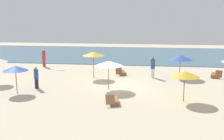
{
  "coord_description": "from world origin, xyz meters",
  "views": [
    {
      "loc": [
        1.97,
        -21.04,
        5.74
      ],
      "look_at": [
        -0.72,
        1.15,
        1.1
      ],
      "focal_mm": 44.78,
      "sensor_mm": 36.0,
      "label": 1
    }
  ],
  "objects": [
    {
      "name": "umbrella_0",
      "position": [
        -0.75,
        -0.68,
        1.98
      ],
      "size": [
        2.16,
        2.16,
        2.17
      ],
      "color": "brown",
      "rests_on": "ground_plane"
    },
    {
      "name": "umbrella_3",
      "position": [
        4.52,
        -3.06,
        1.84
      ],
      "size": [
        1.91,
        1.91,
        2.02
      ],
      "color": "brown",
      "rests_on": "ground_plane"
    },
    {
      "name": "umbrella_1",
      "position": [
        -2.58,
        2.91,
        2.15
      ],
      "size": [
        1.92,
        1.92,
        2.31
      ],
      "color": "brown",
      "rests_on": "ground_plane"
    },
    {
      "name": "lounger_3",
      "position": [
        -0.0,
        -3.99,
        0.17
      ],
      "size": [
        0.92,
        1.79,
        0.67
      ],
      "color": "olive",
      "rests_on": "ground_plane"
    },
    {
      "name": "person_2",
      "position": [
        2.65,
        3.52,
        0.95
      ],
      "size": [
        0.51,
        0.51,
        1.88
      ],
      "color": "white",
      "rests_on": "ground_plane"
    },
    {
      "name": "ocean_water",
      "position": [
        0.0,
        17.0,
        0.03
      ],
      "size": [
        48.0,
        16.0,
        0.06
      ],
      "primitive_type": "cube",
      "color": "#476B7F",
      "rests_on": "ground_plane"
    },
    {
      "name": "person_0",
      "position": [
        -6.27,
        -1.14,
        0.85
      ],
      "size": [
        0.35,
        0.35,
        1.68
      ],
      "color": "#26262D",
      "rests_on": "ground_plane"
    },
    {
      "name": "person_1",
      "position": [
        -8.82,
        7.36,
        0.96
      ],
      "size": [
        0.41,
        0.41,
        1.9
      ],
      "color": "#BF3338",
      "rests_on": "ground_plane"
    },
    {
      "name": "ground_plane",
      "position": [
        0.0,
        0.0,
        0.0
      ],
      "size": [
        60.0,
        60.0,
        0.0
      ],
      "primitive_type": "plane",
      "color": "beige"
    },
    {
      "name": "surfboard",
      "position": [
        -7.07,
        6.01,
        0.04
      ],
      "size": [
        2.15,
        1.4,
        0.07
      ],
      "color": "silver",
      "rests_on": "ground_plane"
    },
    {
      "name": "umbrella_6",
      "position": [
        -7.22,
        -2.5,
        1.82
      ],
      "size": [
        1.78,
        1.78,
        2.0
      ],
      "color": "brown",
      "rests_on": "ground_plane"
    },
    {
      "name": "lounger_0",
      "position": [
        -0.25,
        4.57,
        0.17
      ],
      "size": [
        1.03,
        1.74,
        0.74
      ],
      "color": "brown",
      "rests_on": "ground_plane"
    },
    {
      "name": "umbrella_5",
      "position": [
        5.04,
        3.81,
        1.84
      ],
      "size": [
        2.14,
        2.14,
        2.05
      ],
      "color": "brown",
      "rests_on": "ground_plane"
    },
    {
      "name": "lounger_1",
      "position": [
        8.25,
        4.44,
        0.17
      ],
      "size": [
        1.01,
        1.76,
        0.71
      ],
      "color": "brown",
      "rests_on": "ground_plane"
    }
  ]
}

